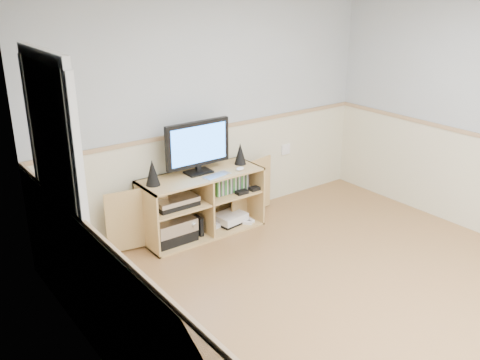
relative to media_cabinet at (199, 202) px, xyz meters
name	(u,v)px	position (x,y,z in m)	size (l,w,h in m)	color
room	(367,164)	(0.29, -1.91, 0.88)	(4.04, 4.54, 2.54)	#AA7D4B
media_cabinet	(199,202)	(0.00, 0.00, 0.00)	(2.01, 0.48, 0.65)	tan
monitor	(198,145)	(0.00, -0.01, 0.61)	(0.72, 0.18, 0.54)	black
speaker_left	(152,173)	(-0.53, -0.04, 0.45)	(0.14, 0.14, 0.26)	black
speaker_right	(240,154)	(0.51, -0.04, 0.43)	(0.13, 0.13, 0.23)	black
keyboard	(217,176)	(0.10, -0.20, 0.32)	(0.30, 0.12, 0.01)	silver
mouse	(240,169)	(0.39, -0.20, 0.34)	(0.10, 0.06, 0.04)	white
av_components	(173,222)	(-0.34, -0.06, -0.11)	(0.51, 0.32, 0.47)	black
game_consoles	(229,219)	(0.33, -0.07, -0.26)	(0.46, 0.30, 0.11)	white
game_cases	(230,183)	(0.34, -0.08, 0.15)	(0.40, 0.14, 0.19)	#3F8C3F
wall_outlet	(285,149)	(1.34, 0.19, 0.27)	(0.12, 0.03, 0.12)	white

